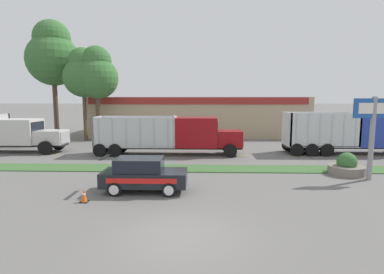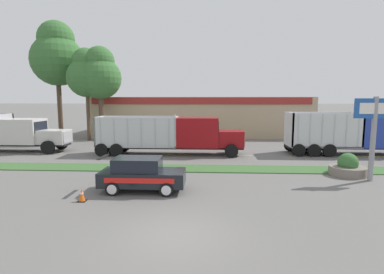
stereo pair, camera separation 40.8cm
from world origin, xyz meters
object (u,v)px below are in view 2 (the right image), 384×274
at_px(rally_car, 141,174).
at_px(stone_planter, 348,168).
at_px(dump_truck_lead, 13,134).
at_px(store_sign_post, 374,123).
at_px(dump_truck_trail, 184,135).
at_px(dump_truck_mid, 365,135).
at_px(traffic_cone, 82,195).

distance_m(rally_car, stone_planter, 12.59).
distance_m(dump_truck_lead, store_sign_post, 28.03).
height_order(store_sign_post, stone_planter, store_sign_post).
bearing_deg(dump_truck_lead, rally_car, -38.11).
xyz_separation_m(rally_car, store_sign_post, (12.71, 2.58, 2.44)).
bearing_deg(dump_truck_trail, stone_planter, -31.09).
distance_m(store_sign_post, stone_planter, 3.19).
height_order(dump_truck_mid, store_sign_post, store_sign_post).
distance_m(dump_truck_mid, dump_truck_trail, 15.26).
height_order(dump_truck_lead, rally_car, dump_truck_lead).
bearing_deg(store_sign_post, rally_car, -168.52).
relative_size(dump_truck_mid, traffic_cone, 18.37).
bearing_deg(stone_planter, dump_truck_lead, 164.60).
height_order(rally_car, stone_planter, rally_car).
xyz_separation_m(dump_truck_trail, rally_car, (-1.37, -10.21, -0.75)).
bearing_deg(dump_truck_lead, stone_planter, -15.40).
bearing_deg(dump_truck_trail, dump_truck_lead, 177.20).
distance_m(dump_truck_mid, rally_car, 19.95).
bearing_deg(traffic_cone, store_sign_post, 15.82).
bearing_deg(store_sign_post, dump_truck_mid, 65.18).
bearing_deg(traffic_cone, dump_truck_lead, 132.44).
relative_size(dump_truck_lead, stone_planter, 5.26).
xyz_separation_m(rally_car, traffic_cone, (-2.40, -1.70, -0.59)).
xyz_separation_m(store_sign_post, stone_planter, (-0.72, 1.23, -2.85)).
relative_size(rally_car, store_sign_post, 0.89).
distance_m(dump_truck_lead, dump_truck_mid, 30.59).
relative_size(dump_truck_lead, dump_truck_trail, 0.93).
bearing_deg(dump_truck_lead, store_sign_post, -17.44).
bearing_deg(dump_truck_trail, dump_truck_mid, 3.02).
bearing_deg(traffic_cone, stone_planter, 20.96).
height_order(store_sign_post, traffic_cone, store_sign_post).
bearing_deg(traffic_cone, dump_truck_trail, 72.42).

